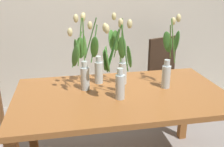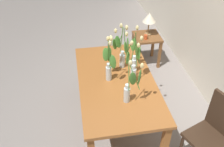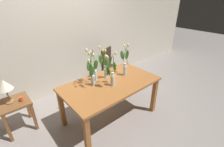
{
  "view_description": "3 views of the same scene",
  "coord_description": "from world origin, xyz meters",
  "px_view_note": "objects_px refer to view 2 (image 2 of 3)",
  "views": [
    {
      "loc": [
        -0.4,
        -1.72,
        1.54
      ],
      "look_at": [
        -0.07,
        0.03,
        0.89
      ],
      "focal_mm": 40.89,
      "sensor_mm": 36.0,
      "label": 1
    },
    {
      "loc": [
        2.23,
        -0.43,
        2.58
      ],
      "look_at": [
        0.07,
        -0.07,
        0.9
      ],
      "focal_mm": 39.33,
      "sensor_mm": 36.0,
      "label": 2
    },
    {
      "loc": [
        -1.47,
        -1.75,
        2.07
      ],
      "look_at": [
        -0.01,
        -0.05,
        0.93
      ],
      "focal_mm": 25.46,
      "sensor_mm": 36.0,
      "label": 3
    }
  ],
  "objects_px": {
    "tulip_vase_1": "(121,52)",
    "tulip_vase_4": "(109,63)",
    "tulip_vase_3": "(134,65)",
    "tulip_vase_0": "(133,58)",
    "tulip_vase_2": "(130,88)",
    "side_table": "(147,42)",
    "dining_table": "(116,86)",
    "dining_chair": "(214,132)",
    "pillar_candle": "(146,37)",
    "table_lamp": "(149,18)"
  },
  "relations": [
    {
      "from": "tulip_vase_1",
      "to": "tulip_vase_4",
      "type": "height_order",
      "value": "tulip_vase_1"
    },
    {
      "from": "tulip_vase_3",
      "to": "tulip_vase_4",
      "type": "xyz_separation_m",
      "value": [
        -0.09,
        -0.28,
        0.0
      ]
    },
    {
      "from": "tulip_vase_3",
      "to": "tulip_vase_1",
      "type": "bearing_deg",
      "value": -165.16
    },
    {
      "from": "tulip_vase_0",
      "to": "tulip_vase_4",
      "type": "xyz_separation_m",
      "value": [
        0.11,
        -0.31,
        0.04
      ]
    },
    {
      "from": "tulip_vase_2",
      "to": "side_table",
      "type": "distance_m",
      "value": 1.93
    },
    {
      "from": "side_table",
      "to": "dining_table",
      "type": "bearing_deg",
      "value": -30.52
    },
    {
      "from": "dining_table",
      "to": "tulip_vase_0",
      "type": "bearing_deg",
      "value": 125.75
    },
    {
      "from": "tulip_vase_0",
      "to": "tulip_vase_4",
      "type": "bearing_deg",
      "value": -70.93
    },
    {
      "from": "tulip_vase_1",
      "to": "dining_chair",
      "type": "bearing_deg",
      "value": 37.6
    },
    {
      "from": "tulip_vase_2",
      "to": "tulip_vase_3",
      "type": "distance_m",
      "value": 0.38
    },
    {
      "from": "tulip_vase_2",
      "to": "tulip_vase_0",
      "type": "bearing_deg",
      "value": 163.6
    },
    {
      "from": "tulip_vase_0",
      "to": "tulip_vase_1",
      "type": "xyz_separation_m",
      "value": [
        -0.12,
        -0.11,
        0.03
      ]
    },
    {
      "from": "pillar_candle",
      "to": "dining_table",
      "type": "bearing_deg",
      "value": -30.55
    },
    {
      "from": "tulip_vase_4",
      "to": "side_table",
      "type": "relative_size",
      "value": 1.02
    },
    {
      "from": "tulip_vase_0",
      "to": "dining_chair",
      "type": "distance_m",
      "value": 1.22
    },
    {
      "from": "tulip_vase_0",
      "to": "tulip_vase_1",
      "type": "height_order",
      "value": "tulip_vase_1"
    },
    {
      "from": "tulip_vase_3",
      "to": "side_table",
      "type": "bearing_deg",
      "value": 156.68
    },
    {
      "from": "tulip_vase_3",
      "to": "dining_chair",
      "type": "bearing_deg",
      "value": 44.67
    },
    {
      "from": "dining_table",
      "to": "tulip_vase_3",
      "type": "relative_size",
      "value": 2.81
    },
    {
      "from": "dining_chair",
      "to": "dining_table",
      "type": "bearing_deg",
      "value": -129.68
    },
    {
      "from": "dining_table",
      "to": "dining_chair",
      "type": "bearing_deg",
      "value": 50.32
    },
    {
      "from": "tulip_vase_1",
      "to": "tulip_vase_2",
      "type": "bearing_deg",
      "value": -4.13
    },
    {
      "from": "tulip_vase_3",
      "to": "tulip_vase_4",
      "type": "relative_size",
      "value": 1.01
    },
    {
      "from": "dining_table",
      "to": "dining_chair",
      "type": "height_order",
      "value": "dining_chair"
    },
    {
      "from": "dining_table",
      "to": "tulip_vase_1",
      "type": "height_order",
      "value": "tulip_vase_1"
    },
    {
      "from": "tulip_vase_0",
      "to": "tulip_vase_4",
      "type": "height_order",
      "value": "tulip_vase_0"
    },
    {
      "from": "tulip_vase_1",
      "to": "pillar_candle",
      "type": "xyz_separation_m",
      "value": [
        -0.94,
        0.61,
        -0.36
      ]
    },
    {
      "from": "tulip_vase_2",
      "to": "pillar_candle",
      "type": "relative_size",
      "value": 7.66
    },
    {
      "from": "tulip_vase_0",
      "to": "tulip_vase_2",
      "type": "relative_size",
      "value": 1.0
    },
    {
      "from": "tulip_vase_1",
      "to": "dining_chair",
      "type": "height_order",
      "value": "tulip_vase_1"
    },
    {
      "from": "dining_table",
      "to": "table_lamp",
      "type": "distance_m",
      "value": 1.6
    },
    {
      "from": "dining_table",
      "to": "pillar_candle",
      "type": "bearing_deg",
      "value": 149.45
    },
    {
      "from": "dining_chair",
      "to": "side_table",
      "type": "relative_size",
      "value": 1.69
    },
    {
      "from": "dining_table",
      "to": "dining_chair",
      "type": "distance_m",
      "value": 1.2
    },
    {
      "from": "side_table",
      "to": "pillar_candle",
      "type": "xyz_separation_m",
      "value": [
        0.1,
        -0.06,
        0.16
      ]
    },
    {
      "from": "dining_chair",
      "to": "table_lamp",
      "type": "xyz_separation_m",
      "value": [
        -2.13,
        -0.11,
        0.33
      ]
    },
    {
      "from": "table_lamp",
      "to": "pillar_candle",
      "type": "height_order",
      "value": "table_lamp"
    },
    {
      "from": "tulip_vase_4",
      "to": "side_table",
      "type": "distance_m",
      "value": 1.63
    },
    {
      "from": "tulip_vase_1",
      "to": "tulip_vase_2",
      "type": "height_order",
      "value": "tulip_vase_1"
    },
    {
      "from": "dining_table",
      "to": "tulip_vase_3",
      "type": "bearing_deg",
      "value": 80.65
    },
    {
      "from": "side_table",
      "to": "tulip_vase_3",
      "type": "bearing_deg",
      "value": -23.32
    },
    {
      "from": "tulip_vase_3",
      "to": "tulip_vase_0",
      "type": "bearing_deg",
      "value": 171.07
    },
    {
      "from": "table_lamp",
      "to": "pillar_candle",
      "type": "distance_m",
      "value": 0.32
    },
    {
      "from": "dining_chair",
      "to": "table_lamp",
      "type": "distance_m",
      "value": 2.16
    },
    {
      "from": "dining_chair",
      "to": "side_table",
      "type": "height_order",
      "value": "dining_chair"
    },
    {
      "from": "tulip_vase_2",
      "to": "table_lamp",
      "type": "relative_size",
      "value": 1.44
    },
    {
      "from": "tulip_vase_4",
      "to": "dining_chair",
      "type": "xyz_separation_m",
      "value": [
        0.82,
        0.99,
        -0.44
      ]
    },
    {
      "from": "dining_table",
      "to": "pillar_candle",
      "type": "relative_size",
      "value": 21.33
    },
    {
      "from": "tulip_vase_2",
      "to": "dining_chair",
      "type": "bearing_deg",
      "value": 66.46
    },
    {
      "from": "tulip_vase_4",
      "to": "pillar_candle",
      "type": "height_order",
      "value": "tulip_vase_4"
    }
  ]
}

